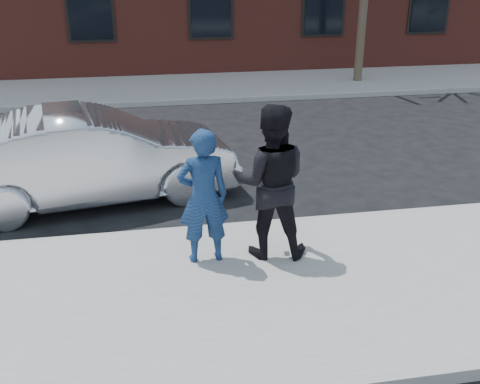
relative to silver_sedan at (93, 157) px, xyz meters
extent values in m
plane|color=black|center=(3.16, -3.20, -0.77)|extent=(100.00, 100.00, 0.00)
cube|color=gray|center=(3.16, -3.45, -0.70)|extent=(50.00, 3.50, 0.15)
cube|color=#999691|center=(3.16, -1.65, -0.70)|extent=(50.00, 0.10, 0.15)
cube|color=gray|center=(3.16, 8.05, -0.70)|extent=(50.00, 3.50, 0.15)
cube|color=#999691|center=(3.16, 6.25, -0.70)|extent=(50.00, 0.10, 0.15)
cube|color=black|center=(7.06, 9.74, 1.43)|extent=(1.30, 0.06, 1.70)
cylinder|color=#3D3124|center=(7.66, 7.80, 1.48)|extent=(0.26, 0.26, 4.20)
imported|color=silver|center=(0.00, 0.00, 0.00)|extent=(4.89, 2.40, 1.54)
imported|color=navy|center=(1.53, -2.60, 0.27)|extent=(0.68, 0.47, 1.79)
cube|color=black|center=(1.46, -2.39, 0.66)|extent=(0.08, 0.13, 0.08)
imported|color=black|center=(2.40, -2.58, 0.40)|extent=(1.13, 0.96, 2.04)
cube|color=black|center=(2.29, -2.37, 0.40)|extent=(0.07, 0.14, 0.06)
camera|label=1|loc=(0.84, -9.05, 3.10)|focal=42.00mm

